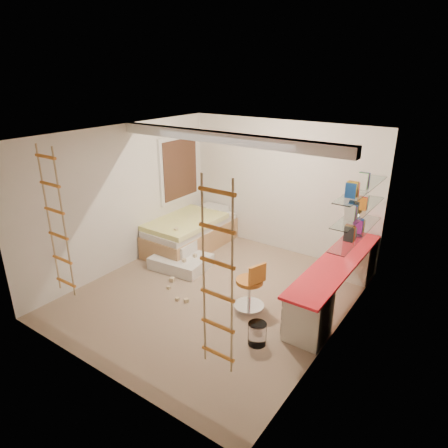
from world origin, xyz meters
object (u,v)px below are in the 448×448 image
Objects in this scene: desk at (335,281)px; swivel_chair at (250,291)px; bed at (191,233)px; play_platform at (180,257)px.

swivel_chair is (-1.01, -0.87, -0.11)m from desk.
bed is 2.51m from swivel_chair.
bed is at bearing 150.57° from swivel_chair.
swivel_chair is 0.75× the size of play_platform.
bed is at bearing 114.92° from play_platform.
swivel_chair is at bearing -29.43° from bed.
bed is (-3.20, 0.36, -0.07)m from desk.
swivel_chair reaches higher than desk.
desk is 3.47× the size of swivel_chair.
bed reaches higher than play_platform.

